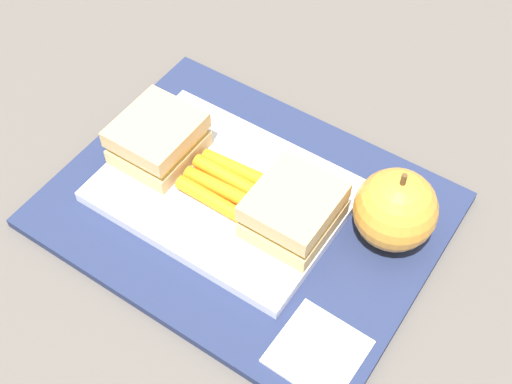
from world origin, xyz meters
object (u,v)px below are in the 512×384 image
carrot_sticks_bundle (224,183)px  paper_napkin (318,351)px  sandwich_half_left (158,139)px  apple (395,210)px  food_tray (224,191)px  sandwich_half_right (293,210)px

carrot_sticks_bundle → paper_napkin: bearing=-29.6°
sandwich_half_left → apple: size_ratio=0.92×
sandwich_half_left → apple: (0.23, 0.05, 0.00)m
food_tray → sandwich_half_right: size_ratio=2.88×
food_tray → carrot_sticks_bundle: carrot_sticks_bundle is taller
carrot_sticks_bundle → paper_napkin: (0.16, -0.09, -0.02)m
food_tray → paper_napkin: size_ratio=3.29×
carrot_sticks_bundle → paper_napkin: 0.18m
food_tray → sandwich_half_left: (-0.08, 0.00, 0.03)m
apple → food_tray: bearing=-162.6°
sandwich_half_left → paper_napkin: 0.26m
sandwich_half_left → carrot_sticks_bundle: 0.08m
food_tray → carrot_sticks_bundle: bearing=-11.1°
sandwich_half_left → apple: bearing=11.8°
sandwich_half_right → carrot_sticks_bundle: bearing=-180.0°
apple → sandwich_half_left: bearing=-168.2°
food_tray → apple: apple is taller
carrot_sticks_bundle → paper_napkin: carrot_sticks_bundle is taller
carrot_sticks_bundle → paper_napkin: size_ratio=1.12×
sandwich_half_left → paper_napkin: size_ratio=1.14×
sandwich_half_left → carrot_sticks_bundle: size_ratio=1.02×
apple → paper_napkin: (0.01, -0.14, -0.04)m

